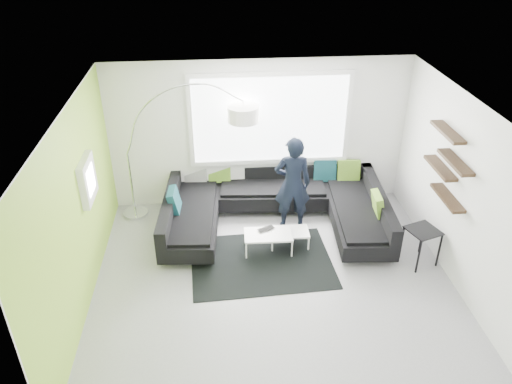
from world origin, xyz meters
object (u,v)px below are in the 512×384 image
(side_table, at_px, (420,246))
(laptop, at_px, (267,230))
(coffee_table, at_px, (279,240))
(person, at_px, (292,184))
(sectional_sofa, at_px, (275,211))
(arc_lamp, at_px, (127,154))

(side_table, relative_size, laptop, 1.85)
(coffee_table, relative_size, person, 0.59)
(sectional_sofa, height_order, arc_lamp, arc_lamp)
(arc_lamp, height_order, laptop, arc_lamp)
(sectional_sofa, relative_size, person, 2.29)
(side_table, height_order, laptop, side_table)
(arc_lamp, bearing_deg, laptop, -21.80)
(laptop, bearing_deg, side_table, -39.84)
(sectional_sofa, height_order, side_table, sectional_sofa)
(sectional_sofa, bearing_deg, side_table, -24.28)
(sectional_sofa, relative_size, coffee_table, 3.91)
(person, relative_size, laptop, 5.13)
(coffee_table, height_order, person, person)
(coffee_table, height_order, side_table, side_table)
(coffee_table, height_order, laptop, laptop)
(coffee_table, bearing_deg, laptop, 172.05)
(laptop, bearing_deg, sectional_sofa, 45.68)
(arc_lamp, bearing_deg, person, -6.55)
(person, bearing_deg, arc_lamp, -9.57)
(laptop, bearing_deg, person, 25.19)
(side_table, bearing_deg, person, 147.16)
(person, xyz_separation_m, laptop, (-0.50, -0.61, -0.53))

